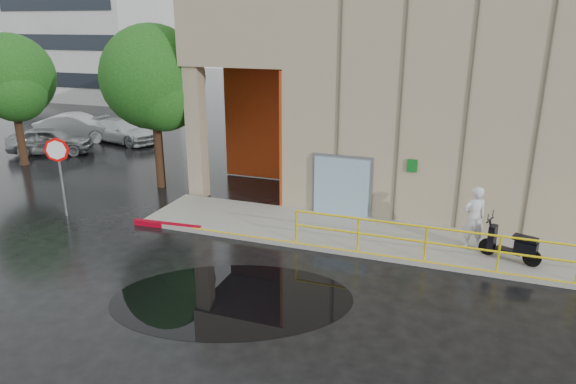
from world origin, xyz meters
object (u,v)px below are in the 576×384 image
tree_near (156,82)px  tree_far (12,81)px  car_b (78,127)px  scooter (513,236)px  red_curb (167,225)px  stop_sign (58,160)px  car_a (50,141)px  car_c (123,131)px  person (474,218)px

tree_near → tree_far: bearing=174.8°
car_b → scooter: bearing=-127.7°
tree_far → red_curb: bearing=-23.0°
stop_sign → car_a: 10.12m
red_curb → car_b: (-12.12, 9.88, 0.68)m
car_c → tree_near: bearing=-121.3°
car_c → tree_near: 10.12m
car_a → tree_far: tree_far is taller
scooter → tree_far: bearing=-170.7°
person → tree_near: 12.72m
person → car_a: person is taller
stop_sign → car_b: size_ratio=0.60×
person → tree_near: (-12.07, 2.42, 3.20)m
stop_sign → tree_near: (1.44, 4.00, 2.28)m
red_curb → car_b: size_ratio=0.52×
scooter → red_curb: size_ratio=0.72×
person → tree_near: bearing=-38.7°
car_a → car_b: size_ratio=0.89×
red_curb → tree_far: bearing=157.0°
car_a → tree_far: 4.00m
stop_sign → car_c: (-5.39, 10.53, -1.36)m
stop_sign → tree_near: size_ratio=0.43×
car_a → red_curb: bearing=-145.8°
tree_far → car_b: bearing=105.0°
person → scooter: person is taller
person → car_b: person is taller
car_b → tree_near: bearing=-138.5°
stop_sign → red_curb: 4.45m
car_b → car_c: 2.77m
car_a → tree_near: bearing=-133.6°
tree_near → tree_far: (-8.13, 0.74, -0.32)m
stop_sign → car_a: stop_sign is taller
tree_near → person: bearing=-11.3°
tree_near → car_a: bearing=161.0°
stop_sign → car_c: stop_sign is taller
stop_sign → tree_near: 4.83m
red_curb → person: bearing=8.2°
scooter → tree_far: size_ratio=0.28×
stop_sign → red_curb: (4.00, 0.21, -1.93)m
person → car_a: (-20.73, 5.39, -0.40)m
car_b → car_c: car_b is taller
scooter → tree_near: tree_near is taller
stop_sign → scooter: bearing=2.7°
person → red_curb: person is taller
tree_near → tree_far: 8.17m
scooter → red_curb: 10.61m
person → tree_far: (-20.21, 3.16, 2.88)m
car_a → tree_near: (8.65, -2.97, 3.60)m
scooter → tree_far: tree_far is taller
red_curb → tree_far: size_ratio=0.39×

